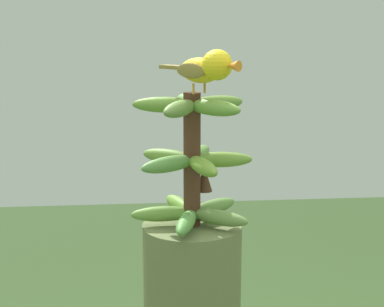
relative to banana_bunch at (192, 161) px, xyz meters
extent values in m
cylinder|color=#4C2D1E|center=(0.00, 0.00, 0.00)|extent=(0.04, 0.04, 0.30)
ellipsoid|color=#659934|center=(0.02, -0.06, -0.12)|extent=(0.08, 0.15, 0.03)
ellipsoid|color=olive|center=(0.07, 0.00, -0.12)|extent=(0.14, 0.04, 0.03)
ellipsoid|color=#5B9B46|center=(0.02, 0.06, -0.12)|extent=(0.07, 0.15, 0.03)
ellipsoid|color=olive|center=(-0.05, 0.04, -0.12)|extent=(0.14, 0.11, 0.03)
ellipsoid|color=#618E3F|center=(-0.05, -0.04, -0.12)|extent=(0.13, 0.11, 0.03)
ellipsoid|color=#5E9044|center=(0.05, 0.03, 0.00)|extent=(0.14, 0.11, 0.03)
ellipsoid|color=olive|center=(-0.02, 0.06, 0.00)|extent=(0.07, 0.15, 0.03)
ellipsoid|color=olive|center=(-0.06, 0.00, 0.00)|extent=(0.14, 0.04, 0.03)
ellipsoid|color=#649141|center=(-0.02, -0.06, 0.00)|extent=(0.08, 0.15, 0.03)
ellipsoid|color=olive|center=(0.05, -0.04, 0.00)|extent=(0.13, 0.12, 0.03)
ellipsoid|color=olive|center=(0.03, 0.05, 0.12)|extent=(0.10, 0.14, 0.03)
ellipsoid|color=#6C9C3D|center=(-0.04, 0.04, 0.12)|extent=(0.12, 0.13, 0.03)
ellipsoid|color=olive|center=(-0.05, -0.02, 0.12)|extent=(0.14, 0.09, 0.03)
ellipsoid|color=#679A41|center=(0.01, -0.06, 0.12)|extent=(0.05, 0.15, 0.03)
ellipsoid|color=olive|center=(0.06, -0.01, 0.12)|extent=(0.15, 0.06, 0.03)
cone|color=#4C2D1E|center=(-0.03, -0.02, -0.04)|extent=(0.04, 0.04, 0.06)
cylinder|color=#C68933|center=(0.00, 0.03, 0.16)|extent=(0.01, 0.01, 0.02)
cylinder|color=#C68933|center=(-0.02, 0.02, 0.16)|extent=(0.00, 0.01, 0.02)
ellipsoid|color=yellow|center=(-0.01, 0.02, 0.20)|extent=(0.10, 0.11, 0.05)
ellipsoid|color=olive|center=(0.01, 0.04, 0.20)|extent=(0.06, 0.07, 0.03)
ellipsoid|color=olive|center=(-0.03, 0.01, 0.20)|extent=(0.06, 0.07, 0.03)
cube|color=olive|center=(0.04, -0.04, 0.20)|extent=(0.06, 0.06, 0.01)
sphere|color=yellow|center=(-0.04, 0.06, 0.21)|extent=(0.06, 0.06, 0.06)
sphere|color=black|center=(-0.07, 0.05, 0.22)|extent=(0.01, 0.01, 0.01)
cone|color=orange|center=(-0.07, 0.09, 0.21)|extent=(0.04, 0.04, 0.02)
camera|label=1|loc=(0.12, 1.27, 0.29)|focal=56.06mm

